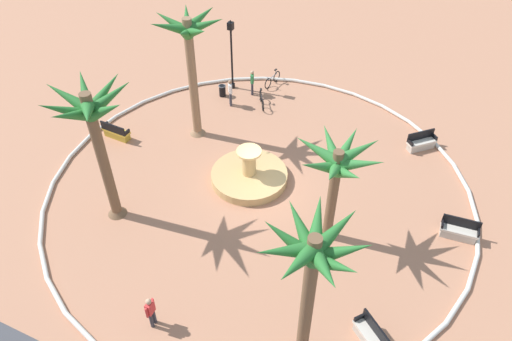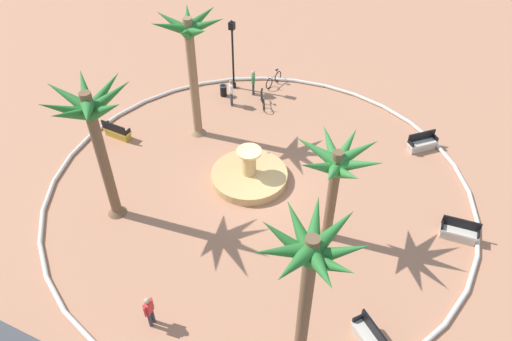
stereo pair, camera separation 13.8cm
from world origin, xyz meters
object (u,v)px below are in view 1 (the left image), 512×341
(palm_tree_mid_plaza, at_px, (190,48))
(lamppost, at_px, (231,50))
(bench_southeast, at_px, (459,231))
(bench_west, at_px, (116,133))
(bench_north, at_px, (421,143))
(trash_bin, at_px, (222,90))
(bicycle_red_frame, at_px, (272,79))
(palm_tree_far_side, at_px, (312,264))
(palm_tree_by_curb, at_px, (337,169))
(person_pedestrian_stroll, at_px, (151,311))
(person_cyclist_helmet, at_px, (252,81))
(person_cyclist_photo, at_px, (230,91))
(palm_tree_near_fountain, at_px, (93,123))
(fountain, at_px, (249,175))
(bench_east, at_px, (371,338))

(palm_tree_mid_plaza, bearing_deg, lamppost, -86.00)
(palm_tree_mid_plaza, distance_m, bench_southeast, 15.08)
(bench_west, bearing_deg, lamppost, -115.92)
(bench_north, bearing_deg, trash_bin, -1.07)
(bicycle_red_frame, bearing_deg, bench_southeast, 146.06)
(palm_tree_far_side, xyz_separation_m, lamppost, (10.07, -14.88, -2.51))
(palm_tree_mid_plaza, bearing_deg, bench_north, -162.02)
(bench_west, bearing_deg, palm_tree_by_curb, 171.28)
(lamppost, relative_size, trash_bin, 6.16)
(person_pedestrian_stroll, bearing_deg, palm_tree_by_curb, -123.72)
(palm_tree_mid_plaza, distance_m, trash_bin, 6.29)
(person_cyclist_helmet, bearing_deg, palm_tree_mid_plaza, 77.56)
(bench_north, distance_m, lamppost, 12.18)
(lamppost, distance_m, person_cyclist_photo, 2.58)
(palm_tree_far_side, bearing_deg, trash_bin, -53.40)
(palm_tree_near_fountain, height_order, bench_north, palm_tree_near_fountain)
(bench_southeast, relative_size, trash_bin, 2.24)
(lamppost, distance_m, trash_bin, 2.51)
(palm_tree_by_curb, distance_m, bench_north, 9.06)
(fountain, relative_size, person_cyclist_helmet, 2.33)
(palm_tree_far_side, bearing_deg, palm_tree_mid_plaza, -45.26)
(bench_southeast, distance_m, bicycle_red_frame, 14.87)
(person_cyclist_helmet, bearing_deg, bench_southeast, 152.52)
(bench_southeast, height_order, person_cyclist_photo, person_cyclist_photo)
(palm_tree_by_curb, distance_m, lamppost, 13.12)
(fountain, bearing_deg, person_cyclist_photo, -55.63)
(bench_west, bearing_deg, bicycle_red_frame, -123.46)
(bench_east, bearing_deg, person_pedestrian_stroll, 18.88)
(palm_tree_mid_plaza, relative_size, bench_southeast, 4.29)
(bench_east, height_order, bench_southeast, same)
(fountain, height_order, bench_west, fountain)
(bench_east, distance_m, person_cyclist_helmet, 17.16)
(palm_tree_by_curb, xyz_separation_m, bench_east, (-3.00, 4.28, -3.57))
(trash_bin, distance_m, person_pedestrian_stroll, 15.75)
(bench_east, distance_m, bicycle_red_frame, 17.94)
(palm_tree_by_curb, relative_size, bench_west, 3.12)
(bench_southeast, bearing_deg, bench_north, -65.18)
(bench_southeast, relative_size, lamppost, 0.36)
(palm_tree_far_side, bearing_deg, lamppost, -55.91)
(lamppost, bearing_deg, bench_north, 173.61)
(bench_southeast, relative_size, person_cyclist_photo, 0.96)
(bench_east, relative_size, bench_southeast, 0.95)
(bicycle_red_frame, relative_size, person_cyclist_photo, 1.00)
(trash_bin, bearing_deg, person_pedestrian_stroll, 107.78)
(palm_tree_by_curb, distance_m, person_pedestrian_stroll, 8.80)
(lamppost, height_order, person_pedestrian_stroll, lamppost)
(palm_tree_far_side, xyz_separation_m, person_cyclist_helmet, (8.64, -14.70, -4.23))
(fountain, xyz_separation_m, lamppost, (4.55, -7.35, 2.34))
(bench_north, bearing_deg, person_cyclist_photo, 2.47)
(palm_tree_near_fountain, xyz_separation_m, palm_tree_mid_plaza, (-0.41, -6.90, 0.06))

